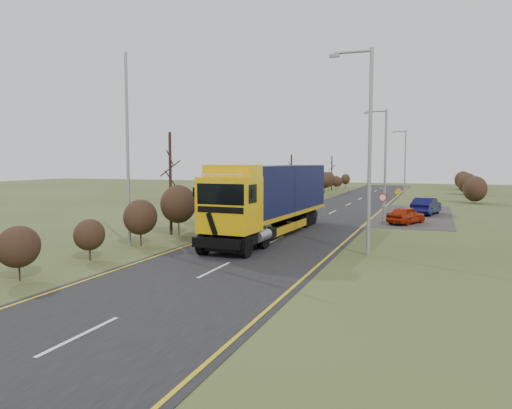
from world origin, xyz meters
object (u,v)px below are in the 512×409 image
object	(u,v)px
lorry	(271,195)
car_red_hatchback	(406,215)
car_blue_sedan	(426,206)
speed_sign	(383,203)
streetlight_near	(367,142)

from	to	relation	value
lorry	car_red_hatchback	bearing A→B (deg)	52.91
car_blue_sedan	speed_sign	size ratio (longest dim) A/B	2.03
streetlight_near	speed_sign	world-z (taller)	streetlight_near
streetlight_near	lorry	bearing A→B (deg)	144.94
car_red_hatchback	speed_sign	size ratio (longest dim) A/B	1.69
streetlight_near	speed_sign	bearing A→B (deg)	92.20
streetlight_near	speed_sign	size ratio (longest dim) A/B	4.52
car_blue_sedan	streetlight_near	xyz separation A→B (m)	(-2.30, -19.34, 4.52)
car_red_hatchback	lorry	bearing A→B (deg)	73.96
speed_sign	streetlight_near	bearing A→B (deg)	-87.80
lorry	streetlight_near	size ratio (longest dim) A/B	1.60
car_blue_sedan	streetlight_near	world-z (taller)	streetlight_near
car_red_hatchback	streetlight_near	bearing A→B (deg)	109.24
car_blue_sedan	streetlight_near	distance (m)	19.99
car_red_hatchback	speed_sign	xyz separation A→B (m)	(-1.58, -0.12, 0.84)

